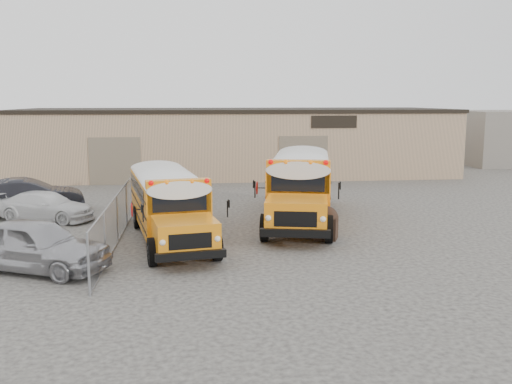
{
  "coord_description": "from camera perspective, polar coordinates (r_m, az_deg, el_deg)",
  "views": [
    {
      "loc": [
        -3.12,
        -21.35,
        5.34
      ],
      "look_at": [
        -0.59,
        1.45,
        1.6
      ],
      "focal_mm": 40.0,
      "sensor_mm": 36.0,
      "label": 1
    }
  ],
  "objects": [
    {
      "name": "car_white",
      "position": [
        27.0,
        -20.24,
        -1.35
      ],
      "size": [
        4.73,
        3.3,
        1.27
      ],
      "primitive_type": "imported",
      "rotation": [
        0.0,
        0.0,
        1.19
      ],
      "color": "silver",
      "rests_on": "ground"
    },
    {
      "name": "chainlink_fence",
      "position": [
        24.92,
        -12.86,
        -1.24
      ],
      "size": [
        0.07,
        18.07,
        1.81
      ],
      "color": "gray",
      "rests_on": "ground"
    },
    {
      "name": "school_bus_left",
      "position": [
        27.81,
        -10.31,
        1.27
      ],
      "size": [
        3.78,
        9.39,
        2.68
      ],
      "color": "orange",
      "rests_on": "ground"
    },
    {
      "name": "car_silver",
      "position": [
        19.22,
        -21.26,
        -4.95
      ],
      "size": [
        5.25,
        3.83,
        1.66
      ],
      "primitive_type": "imported",
      "rotation": [
        0.0,
        0.0,
        1.14
      ],
      "color": "#ABAAAF",
      "rests_on": "ground"
    },
    {
      "name": "car_dark",
      "position": [
        28.79,
        -21.87,
        -0.42
      ],
      "size": [
        5.33,
        2.86,
        1.67
      ],
      "primitive_type": "imported",
      "rotation": [
        0.0,
        0.0,
        1.8
      ],
      "color": "black",
      "rests_on": "ground"
    },
    {
      "name": "warehouse",
      "position": [
        41.57,
        -2.01,
        5.16
      ],
      "size": [
        30.2,
        10.2,
        4.67
      ],
      "color": "tan",
      "rests_on": "ground"
    },
    {
      "name": "school_bus_right",
      "position": [
        31.79,
        4.78,
        2.74
      ],
      "size": [
        4.66,
        10.64,
        3.03
      ],
      "color": "orange",
      "rests_on": "ground"
    },
    {
      "name": "tarp_bundle",
      "position": [
        22.15,
        7.01,
        -3.01
      ],
      "size": [
        1.09,
        1.04,
        1.29
      ],
      "color": "black",
      "rests_on": "ground"
    },
    {
      "name": "ground",
      "position": [
        22.23,
        1.94,
        -4.65
      ],
      "size": [
        120.0,
        120.0,
        0.0
      ],
      "primitive_type": "plane",
      "color": "#312F2D",
      "rests_on": "ground"
    }
  ]
}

